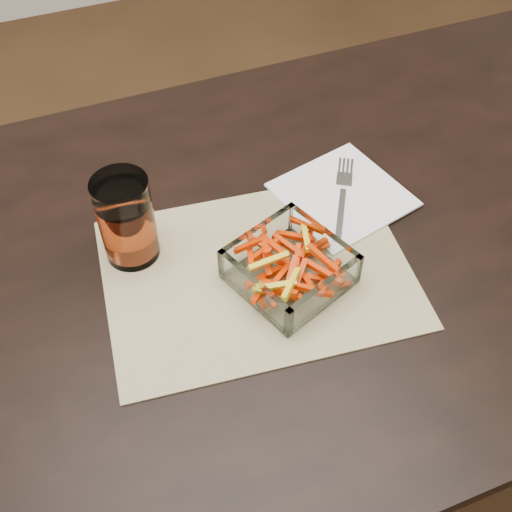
% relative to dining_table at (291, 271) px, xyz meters
% --- Properties ---
extents(dining_table, '(1.60, 0.90, 0.75)m').
position_rel_dining_table_xyz_m(dining_table, '(0.00, 0.00, 0.00)').
color(dining_table, black).
rests_on(dining_table, ground).
extents(placemat, '(0.48, 0.38, 0.00)m').
position_rel_dining_table_xyz_m(placemat, '(-0.08, -0.05, 0.09)').
color(placemat, tan).
rests_on(placemat, dining_table).
extents(glass_bowl, '(0.19, 0.19, 0.06)m').
position_rel_dining_table_xyz_m(glass_bowl, '(-0.04, -0.08, 0.11)').
color(glass_bowl, white).
rests_on(glass_bowl, placemat).
extents(tumbler, '(0.08, 0.08, 0.14)m').
position_rel_dining_table_xyz_m(tumbler, '(-0.24, 0.06, 0.16)').
color(tumbler, white).
rests_on(tumbler, placemat).
extents(napkin, '(0.22, 0.22, 0.00)m').
position_rel_dining_table_xyz_m(napkin, '(0.11, 0.05, 0.09)').
color(napkin, white).
rests_on(napkin, placemat).
extents(fork, '(0.11, 0.17, 0.00)m').
position_rel_dining_table_xyz_m(fork, '(0.11, 0.05, 0.10)').
color(fork, silver).
rests_on(fork, napkin).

